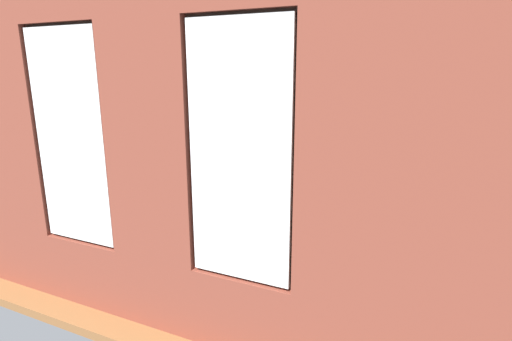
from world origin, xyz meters
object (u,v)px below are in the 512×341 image
Objects in this scene: potted_plant_by_left_couch at (421,209)px; cup_ceramic at (264,205)px; remote_black at (231,203)px; couch_by_window at (172,262)px; potted_plant_mid_room_small at (346,194)px; tv_flatscreen at (140,156)px; remote_gray at (289,205)px; potted_plant_corner_far_left at (476,316)px; media_console at (142,184)px; potted_plant_between_couches at (290,262)px; coffee_table at (261,208)px; table_plant_small at (261,198)px; couch_left at (450,257)px; candle_jar at (252,199)px.

cup_ceramic is at bearing 26.12° from potted_plant_by_left_couch.
couch_by_window is at bearing -93.93° from remote_black.
potted_plant_mid_room_small is (-1.57, -1.21, 0.01)m from remote_black.
couch_by_window is 3.38m from potted_plant_mid_room_small.
tv_flatscreen is at bearing -14.51° from cup_ceramic.
remote_gray is 0.29× the size of potted_plant_by_left_couch.
potted_plant_by_left_couch is at bearing -79.83° from potted_plant_corner_far_left.
remote_gray is 0.13× the size of media_console.
potted_plant_by_left_couch is at bearing -111.17° from remote_gray.
remote_gray is at bearing 170.94° from tv_flatscreen.
remote_gray is 0.20× the size of potted_plant_corner_far_left.
potted_plant_between_couches is (-1.65, 1.84, 0.17)m from remote_black.
coffee_table is 16.10× the size of cup_ceramic.
remote_gray is at bearing -69.73° from potted_plant_between_couches.
tv_flatscreen is 1.69× the size of potted_plant_mid_room_small.
tv_flatscreen is (2.95, -0.67, 0.28)m from table_plant_small.
potted_plant_by_left_couch is at bearing -176.81° from media_console.
couch_left is 2.28m from potted_plant_mid_room_small.
couch_left is 5.82m from tv_flatscreen.
potted_plant_between_couches is at bearing -5.01° from potted_plant_corner_far_left.
cup_ceramic reaches higher than remote_black.
potted_plant_between_couches is 1.44× the size of potted_plant_corner_far_left.
cup_ceramic is 0.97× the size of candle_jar.
potted_plant_between_couches is 2.04× the size of potted_plant_by_left_couch.
media_console is (5.67, -1.19, -0.10)m from couch_left.
potted_plant_corner_far_left is at bearing 154.54° from media_console.
potted_plant_mid_room_small reaches higher than remote_gray.
couch_left is at bearing 169.20° from table_plant_small.
table_plant_small is 3.04m from tv_flatscreen.
couch_by_window is 3.93m from potted_plant_by_left_couch.
media_console is (2.95, -0.67, -0.15)m from coffee_table.
couch_left is at bearing 171.25° from cup_ceramic.
candle_jar is 0.44× the size of table_plant_small.
media_console reaches higher than remote_black.
couch_left is at bearing 169.20° from coffee_table.
candle_jar reaches higher than remote_black.
candle_jar is 2.84m from tv_flatscreen.
potted_plant_mid_room_small is 1.22m from potted_plant_by_left_couch.
potted_plant_mid_room_small is (-1.37, -3.09, 0.12)m from couch_by_window.
remote_black is 0.20× the size of potted_plant_corner_far_left.
cup_ceramic is at bearing -101.10° from couch_by_window.
remote_black is at bearing -30.74° from potted_plant_corner_far_left.
couch_by_window is 3.80m from media_console.
potted_plant_corner_far_left is at bearing 100.17° from potted_plant_by_left_couch.
potted_plant_corner_far_left is (-2.88, 2.10, 0.01)m from table_plant_small.
tv_flatscreen reaches higher than cup_ceramic.
couch_left is 1.54m from potted_plant_by_left_couch.
couch_left is 2.12m from potted_plant_between_couches.
potted_plant_between_couches reaches higher than media_console.
coffee_table is at bearing -97.04° from couch_left.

